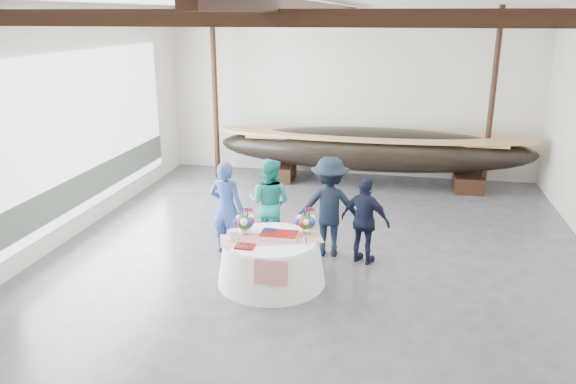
# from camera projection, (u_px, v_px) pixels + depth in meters

# --- Properties ---
(floor) EXTENTS (10.00, 12.00, 0.01)m
(floor) POSITION_uv_depth(u_px,v_px,m) (317.00, 260.00, 10.24)
(floor) COLOR #3D3D42
(floor) RESTS_ON ground
(wall_back) EXTENTS (10.00, 0.02, 4.50)m
(wall_back) POSITION_uv_depth(u_px,v_px,m) (351.00, 93.00, 15.16)
(wall_back) COLOR silver
(wall_back) RESTS_ON ground
(wall_front) EXTENTS (10.00, 0.02, 4.50)m
(wall_front) POSITION_uv_depth(u_px,v_px,m) (196.00, 318.00, 3.95)
(wall_front) COLOR silver
(wall_front) RESTS_ON ground
(wall_left) EXTENTS (0.02, 12.00, 4.50)m
(wall_left) POSITION_uv_depth(u_px,v_px,m) (54.00, 128.00, 10.49)
(wall_left) COLOR silver
(wall_left) RESTS_ON ground
(ceiling) EXTENTS (10.00, 12.00, 0.01)m
(ceiling) POSITION_uv_depth(u_px,v_px,m) (321.00, 0.00, 8.87)
(ceiling) COLOR white
(ceiling) RESTS_ON wall_back
(pavilion_structure) EXTENTS (9.80, 11.76, 4.50)m
(pavilion_structure) POSITION_uv_depth(u_px,v_px,m) (328.00, 31.00, 9.81)
(pavilion_structure) COLOR black
(pavilion_structure) RESTS_ON ground
(open_bay) EXTENTS (0.03, 7.00, 3.20)m
(open_bay) POSITION_uv_depth(u_px,v_px,m) (88.00, 139.00, 11.54)
(open_bay) COLOR silver
(open_bay) RESTS_ON ground
(longboat_display) EXTENTS (8.11, 1.62, 1.52)m
(longboat_display) POSITION_uv_depth(u_px,v_px,m) (373.00, 149.00, 14.45)
(longboat_display) COLOR black
(longboat_display) RESTS_ON ground
(banquet_table) EXTENTS (1.80, 1.80, 0.77)m
(banquet_table) POSITION_uv_depth(u_px,v_px,m) (272.00, 260.00, 9.31)
(banquet_table) COLOR white
(banquet_table) RESTS_ON ground
(tabletop_items) EXTENTS (1.75, 1.07, 0.40)m
(tabletop_items) POSITION_uv_depth(u_px,v_px,m) (272.00, 227.00, 9.31)
(tabletop_items) COLOR red
(tabletop_items) RESTS_ON banquet_table
(guest_woman_blue) EXTENTS (0.69, 0.50, 1.76)m
(guest_woman_blue) POSITION_uv_depth(u_px,v_px,m) (226.00, 208.00, 10.34)
(guest_woman_blue) COLOR navy
(guest_woman_blue) RESTS_ON ground
(guest_woman_teal) EXTENTS (0.95, 0.80, 1.74)m
(guest_woman_teal) POSITION_uv_depth(u_px,v_px,m) (269.00, 203.00, 10.63)
(guest_woman_teal) COLOR teal
(guest_woman_teal) RESTS_ON ground
(guest_man_left) EXTENTS (1.27, 0.82, 1.87)m
(guest_man_left) POSITION_uv_depth(u_px,v_px,m) (329.00, 207.00, 10.24)
(guest_man_left) COLOR black
(guest_man_left) RESTS_ON ground
(guest_man_right) EXTENTS (1.01, 0.71, 1.59)m
(guest_man_right) POSITION_uv_depth(u_px,v_px,m) (365.00, 221.00, 9.93)
(guest_man_right) COLOR black
(guest_man_right) RESTS_ON ground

